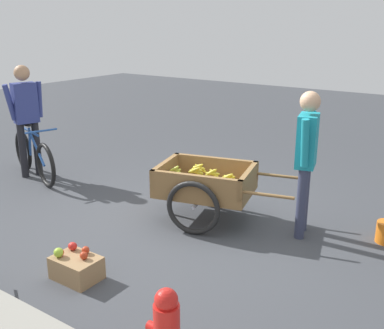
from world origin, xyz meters
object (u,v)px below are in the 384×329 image
at_px(cyclist_person, 26,110).
at_px(apple_crate, 76,266).
at_px(bicycle, 34,156).
at_px(fruit_cart, 206,186).
at_px(vendor_person, 306,151).

height_order(cyclist_person, apple_crate, cyclist_person).
bearing_deg(bicycle, fruit_cart, -176.61).
xyz_separation_m(fruit_cart, vendor_person, (-1.10, -0.28, 0.54)).
relative_size(vendor_person, bicycle, 1.02).
bearing_deg(apple_crate, fruit_cart, -98.61).
distance_m(bicycle, apple_crate, 3.21).
height_order(vendor_person, cyclist_person, cyclist_person).
relative_size(cyclist_person, apple_crate, 3.89).
relative_size(vendor_person, apple_crate, 3.71).
relative_size(fruit_cart, bicycle, 1.12).
height_order(fruit_cart, cyclist_person, cyclist_person).
xyz_separation_m(cyclist_person, apple_crate, (-2.89, 1.70, -0.91)).
height_order(bicycle, cyclist_person, cyclist_person).
distance_m(fruit_cart, vendor_person, 1.26).
relative_size(bicycle, apple_crate, 3.62).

